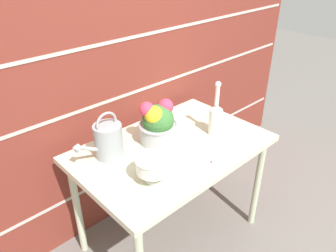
{
  "coord_description": "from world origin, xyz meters",
  "views": [
    {
      "loc": [
        -1.12,
        -1.16,
        1.8
      ],
      "look_at": [
        0.0,
        0.04,
        0.86
      ],
      "focal_mm": 35.0,
      "sensor_mm": 36.0,
      "label": 1
    }
  ],
  "objects": [
    {
      "name": "ground_plane",
      "position": [
        0.0,
        0.0,
        0.0
      ],
      "size": [
        12.0,
        12.0,
        0.0
      ],
      "primitive_type": "plane",
      "color": "slate"
    },
    {
      "name": "fallen_petal",
      "position": [
        0.04,
        -0.26,
        0.74
      ],
      "size": [
        0.01,
        0.01,
        0.01
      ],
      "color": "#E03856",
      "rests_on": "patio_table"
    },
    {
      "name": "glass_decanter",
      "position": [
        0.29,
        -0.07,
        0.86
      ],
      "size": [
        0.08,
        0.08,
        0.35
      ],
      "color": "silver",
      "rests_on": "patio_table"
    },
    {
      "name": "brick_wall",
      "position": [
        0.0,
        0.48,
        1.1
      ],
      "size": [
        3.6,
        0.08,
        2.2
      ],
      "color": "maroon",
      "rests_on": "ground_plane"
    },
    {
      "name": "patio_table",
      "position": [
        0.0,
        0.0,
        0.67
      ],
      "size": [
        1.14,
        0.74,
        0.74
      ],
      "color": "beige",
      "rests_on": "ground_plane"
    },
    {
      "name": "flower_planter",
      "position": [
        -0.03,
        0.09,
        0.86
      ],
      "size": [
        0.23,
        0.23,
        0.27
      ],
      "color": "#ADADB2",
      "rests_on": "patio_table"
    },
    {
      "name": "watering_can",
      "position": [
        -0.33,
        0.17,
        0.84
      ],
      "size": [
        0.3,
        0.16,
        0.27
      ],
      "color": "#93999E",
      "rests_on": "patio_table"
    },
    {
      "name": "crystal_pedestal_bowl",
      "position": [
        -0.29,
        -0.16,
        0.83
      ],
      "size": [
        0.18,
        0.18,
        0.14
      ],
      "color": "silver",
      "rests_on": "patio_table"
    }
  ]
}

